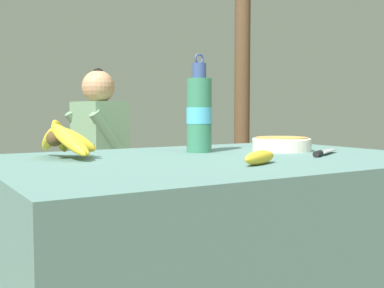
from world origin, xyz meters
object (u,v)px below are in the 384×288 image
at_px(knife, 322,152).
at_px(wooden_bench, 72,205).
at_px(banana_bunch_ripe, 66,139).
at_px(serving_bowl, 281,143).
at_px(loose_banana_front, 260,157).
at_px(water_bottle, 199,113).
at_px(support_post_far, 242,44).
at_px(seated_vendor, 92,153).

xyz_separation_m(knife, wooden_bench, (-0.35, 1.52, -0.40)).
bearing_deg(banana_bunch_ripe, serving_bowl, -9.76).
distance_m(banana_bunch_ripe, wooden_bench, 1.33).
bearing_deg(serving_bowl, loose_banana_front, -139.12).
height_order(water_bottle, support_post_far, support_post_far).
distance_m(banana_bunch_ripe, knife, 0.81).
height_order(banana_bunch_ripe, knife, banana_bunch_ripe).
relative_size(wooden_bench, seated_vendor, 1.47).
bearing_deg(seated_vendor, water_bottle, 82.64).
relative_size(loose_banana_front, seated_vendor, 0.14).
distance_m(loose_banana_front, knife, 0.35).
relative_size(water_bottle, seated_vendor, 0.31).
bearing_deg(banana_bunch_ripe, support_post_far, 38.64).
distance_m(serving_bowl, wooden_bench, 1.43).
bearing_deg(knife, loose_banana_front, 166.55).
bearing_deg(wooden_bench, seated_vendor, -18.51).
distance_m(water_bottle, wooden_bench, 1.32).
relative_size(serving_bowl, loose_banana_front, 1.35).
relative_size(serving_bowl, support_post_far, 0.08).
distance_m(serving_bowl, support_post_far, 1.85).
distance_m(water_bottle, seated_vendor, 1.20).
bearing_deg(support_post_far, loose_banana_front, -126.01).
xyz_separation_m(loose_banana_front, knife, (0.34, 0.09, -0.01)).
xyz_separation_m(serving_bowl, loose_banana_front, (-0.34, -0.30, -0.01)).
distance_m(water_bottle, knife, 0.43).
bearing_deg(wooden_bench, water_bottle, -86.35).
relative_size(water_bottle, loose_banana_front, 2.18).
relative_size(banana_bunch_ripe, water_bottle, 0.89).
bearing_deg(knife, serving_bowl, 58.26).
relative_size(serving_bowl, water_bottle, 0.62).
relative_size(knife, wooden_bench, 0.12).
distance_m(wooden_bench, support_post_far, 1.66).
bearing_deg(support_post_far, seated_vendor, -170.84).
height_order(loose_banana_front, seated_vendor, seated_vendor).
bearing_deg(serving_bowl, banana_bunch_ripe, 170.24).
bearing_deg(loose_banana_front, banana_bunch_ripe, 133.03).
distance_m(serving_bowl, knife, 0.20).
bearing_deg(seated_vendor, loose_banana_front, 80.74).
bearing_deg(loose_banana_front, seated_vendor, 86.57).
relative_size(banana_bunch_ripe, support_post_far, 0.11).
bearing_deg(loose_banana_front, knife, 15.74).
height_order(serving_bowl, knife, serving_bowl).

